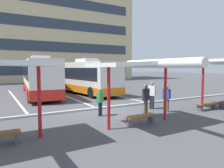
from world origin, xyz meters
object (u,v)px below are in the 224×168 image
at_px(waiting_passenger_1, 146,97).
at_px(waiting_passenger_2, 167,97).
at_px(bench_2, 207,105).
at_px(waiting_shelter_2, 222,62).
at_px(waiting_passenger_3, 100,100).
at_px(coach_bus_0, 39,77).
at_px(waiting_passenger_0, 152,93).
at_px(coach_bus_1, 80,77).
at_px(bench_1, 140,118).
at_px(waiting_shelter_1, 143,65).

height_order(waiting_passenger_1, waiting_passenger_2, waiting_passenger_1).
relative_size(bench_2, waiting_passenger_1, 0.95).
bearing_deg(waiting_shelter_2, waiting_passenger_3, 162.93).
distance_m(coach_bus_0, waiting_shelter_2, 15.71).
xyz_separation_m(bench_2, waiting_passenger_0, (-2.76, 2.02, 0.68)).
distance_m(waiting_passenger_0, waiting_passenger_2, 1.20).
height_order(coach_bus_1, waiting_shelter_2, coach_bus_1).
height_order(coach_bus_1, waiting_passenger_0, coach_bus_1).
distance_m(bench_2, waiting_passenger_2, 2.85).
xyz_separation_m(bench_1, waiting_passenger_0, (2.96, 2.61, 0.68)).
height_order(coach_bus_1, bench_2, coach_bus_1).
bearing_deg(waiting_passenger_1, coach_bus_0, 105.66).
height_order(coach_bus_1, waiting_passenger_1, coach_bus_1).
relative_size(coach_bus_0, waiting_shelter_2, 2.40).
height_order(coach_bus_0, waiting_passenger_0, coach_bus_0).
distance_m(coach_bus_1, bench_1, 13.58).
xyz_separation_m(coach_bus_1, waiting_shelter_2, (4.34, -13.06, 1.34)).
distance_m(waiting_shelter_1, waiting_passenger_3, 3.42).
bearing_deg(waiting_passenger_3, waiting_shelter_1, -73.30).
distance_m(waiting_passenger_2, waiting_passenger_3, 4.04).
height_order(waiting_shelter_1, bench_2, waiting_shelter_1).
height_order(coach_bus_1, waiting_shelter_1, coach_bus_1).
relative_size(coach_bus_0, bench_1, 7.47).
xyz_separation_m(waiting_passenger_2, waiting_passenger_3, (-3.88, 1.13, -0.05)).
distance_m(coach_bus_1, bench_2, 13.25).
bearing_deg(bench_1, coach_bus_0, 98.22).
xyz_separation_m(bench_2, waiting_passenger_1, (-4.29, 0.77, 0.68)).
height_order(waiting_passenger_2, waiting_passenger_3, waiting_passenger_2).
bearing_deg(waiting_passenger_0, waiting_shelter_1, -136.82).
bearing_deg(coach_bus_1, bench_2, -74.88).
bearing_deg(waiting_passenger_1, waiting_passenger_2, 1.99).
relative_size(coach_bus_0, waiting_passenger_0, 7.07).
height_order(bench_2, waiting_passenger_0, waiting_passenger_0).
bearing_deg(waiting_shelter_2, coach_bus_0, 123.12).
xyz_separation_m(waiting_shelter_1, waiting_passenger_1, (1.43, 1.53, -1.79)).
height_order(waiting_passenger_0, waiting_passenger_2, waiting_passenger_0).
bearing_deg(bench_2, waiting_passenger_2, 162.73).
xyz_separation_m(bench_1, waiting_passenger_2, (3.06, 1.42, 0.59)).
bearing_deg(waiting_shelter_1, waiting_shelter_2, 3.71).
bearing_deg(waiting_passenger_0, bench_2, -36.08).
bearing_deg(waiting_shelter_1, waiting_passenger_0, 43.18).
bearing_deg(bench_2, coach_bus_1, 105.12).
bearing_deg(coach_bus_0, coach_bus_1, -0.73).
bearing_deg(waiting_shelter_2, waiting_shelter_1, -176.29).
distance_m(coach_bus_0, waiting_passenger_0, 11.85).
relative_size(bench_1, waiting_passenger_0, 0.95).
distance_m(bench_1, waiting_passenger_2, 3.43).
xyz_separation_m(coach_bus_0, waiting_passenger_3, (1.12, -10.83, -0.83)).
relative_size(waiting_passenger_0, waiting_passenger_2, 1.08).
xyz_separation_m(coach_bus_0, waiting_shelter_2, (8.55, -13.11, 1.28)).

